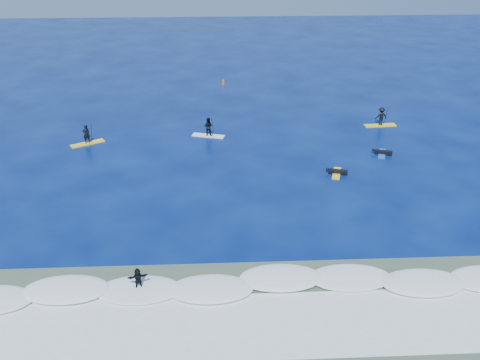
{
  "coord_description": "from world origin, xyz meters",
  "views": [
    {
      "loc": [
        -2.53,
        -34.14,
        18.83
      ],
      "look_at": [
        -0.75,
        2.52,
        0.6
      ],
      "focal_mm": 40.0,
      "sensor_mm": 36.0,
      "label": 1
    }
  ],
  "objects_px": {
    "marker_buoy": "(223,82)",
    "sup_paddler_right": "(381,118)",
    "prone_paddler_far": "(382,153)",
    "prone_paddler_near": "(337,172)",
    "wave_surfer": "(138,280)",
    "sup_paddler_left": "(87,137)",
    "sup_paddler_center": "(208,128)"
  },
  "relations": [
    {
      "from": "sup_paddler_center",
      "to": "prone_paddler_near",
      "type": "distance_m",
      "value": 13.65
    },
    {
      "from": "sup_paddler_left",
      "to": "sup_paddler_right",
      "type": "distance_m",
      "value": 28.36
    },
    {
      "from": "sup_paddler_left",
      "to": "sup_paddler_right",
      "type": "relative_size",
      "value": 0.95
    },
    {
      "from": "prone_paddler_near",
      "to": "marker_buoy",
      "type": "bearing_deg",
      "value": 34.47
    },
    {
      "from": "prone_paddler_near",
      "to": "wave_surfer",
      "type": "height_order",
      "value": "wave_surfer"
    },
    {
      "from": "sup_paddler_left",
      "to": "wave_surfer",
      "type": "bearing_deg",
      "value": -101.45
    },
    {
      "from": "marker_buoy",
      "to": "prone_paddler_far",
      "type": "bearing_deg",
      "value": -58.61
    },
    {
      "from": "sup_paddler_center",
      "to": "wave_surfer",
      "type": "distance_m",
      "value": 23.46
    },
    {
      "from": "sup_paddler_right",
      "to": "wave_surfer",
      "type": "height_order",
      "value": "sup_paddler_right"
    },
    {
      "from": "prone_paddler_near",
      "to": "marker_buoy",
      "type": "distance_m",
      "value": 27.26
    },
    {
      "from": "prone_paddler_near",
      "to": "sup_paddler_left",
      "type": "bearing_deg",
      "value": 86.94
    },
    {
      "from": "sup_paddler_right",
      "to": "marker_buoy",
      "type": "relative_size",
      "value": 4.33
    },
    {
      "from": "wave_surfer",
      "to": "marker_buoy",
      "type": "xyz_separation_m",
      "value": [
        5.52,
        40.24,
        -0.44
      ]
    },
    {
      "from": "sup_paddler_right",
      "to": "prone_paddler_far",
      "type": "distance_m",
      "value": 7.28
    },
    {
      "from": "prone_paddler_far",
      "to": "sup_paddler_right",
      "type": "bearing_deg",
      "value": 4.14
    },
    {
      "from": "sup_paddler_left",
      "to": "prone_paddler_far",
      "type": "xyz_separation_m",
      "value": [
        26.33,
        -3.67,
        -0.51
      ]
    },
    {
      "from": "wave_surfer",
      "to": "sup_paddler_left",
      "type": "bearing_deg",
      "value": 94.57
    },
    {
      "from": "prone_paddler_near",
      "to": "wave_surfer",
      "type": "relative_size",
      "value": 1.21
    },
    {
      "from": "sup_paddler_center",
      "to": "sup_paddler_left",
      "type": "bearing_deg",
      "value": -157.09
    },
    {
      "from": "prone_paddler_far",
      "to": "marker_buoy",
      "type": "distance_m",
      "value": 25.91
    },
    {
      "from": "prone_paddler_near",
      "to": "sup_paddler_center",
      "type": "bearing_deg",
      "value": 65.91
    },
    {
      "from": "prone_paddler_far",
      "to": "wave_surfer",
      "type": "height_order",
      "value": "wave_surfer"
    },
    {
      "from": "sup_paddler_left",
      "to": "prone_paddler_far",
      "type": "distance_m",
      "value": 26.59
    },
    {
      "from": "sup_paddler_right",
      "to": "prone_paddler_far",
      "type": "relative_size",
      "value": 1.39
    },
    {
      "from": "prone_paddler_far",
      "to": "marker_buoy",
      "type": "height_order",
      "value": "marker_buoy"
    },
    {
      "from": "sup_paddler_center",
      "to": "marker_buoy",
      "type": "distance_m",
      "value": 17.18
    },
    {
      "from": "sup_paddler_center",
      "to": "prone_paddler_far",
      "type": "bearing_deg",
      "value": -2.46
    },
    {
      "from": "marker_buoy",
      "to": "sup_paddler_right",
      "type": "bearing_deg",
      "value": -44.59
    },
    {
      "from": "sup_paddler_left",
      "to": "sup_paddler_right",
      "type": "xyz_separation_m",
      "value": [
        28.16,
        3.34,
        0.19
      ]
    },
    {
      "from": "sup_paddler_right",
      "to": "prone_paddler_far",
      "type": "bearing_deg",
      "value": -109.12
    },
    {
      "from": "sup_paddler_left",
      "to": "prone_paddler_near",
      "type": "height_order",
      "value": "sup_paddler_left"
    },
    {
      "from": "prone_paddler_near",
      "to": "wave_surfer",
      "type": "bearing_deg",
      "value": 151.25
    }
  ]
}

